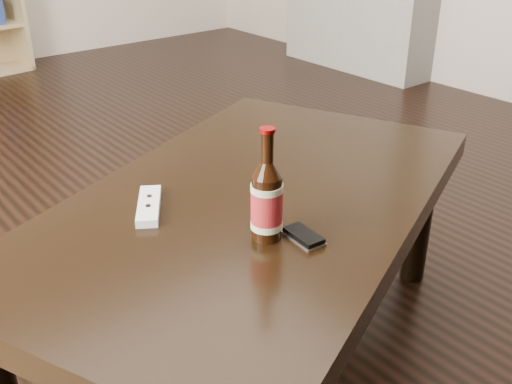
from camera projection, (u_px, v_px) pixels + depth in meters
floor at (176, 226)px, 2.42m from camera, size 5.00×6.00×0.01m
coffee_table at (253, 218)px, 1.55m from camera, size 1.59×1.28×0.52m
beer_bottle at (267, 201)px, 1.30m from camera, size 0.09×0.09×0.26m
phone at (304, 237)px, 1.32m from camera, size 0.06×0.10×0.02m
remote at (149, 206)px, 1.45m from camera, size 0.14×0.18×0.02m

